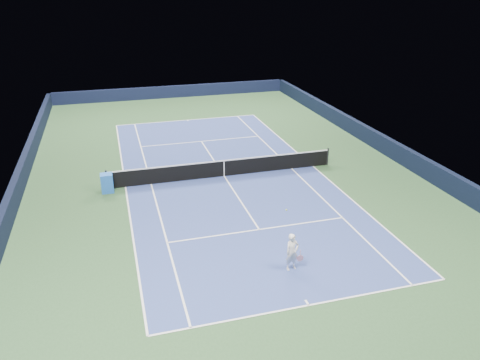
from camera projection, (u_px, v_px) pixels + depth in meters
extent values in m
plane|color=#294A28|center=(224.00, 176.00, 26.56)|extent=(40.00, 40.00, 0.00)
cube|color=black|center=(172.00, 92.00, 43.83)|extent=(22.00, 0.35, 1.10)
cube|color=black|center=(393.00, 149.00, 29.07)|extent=(0.35, 40.00, 1.10)
cube|color=black|center=(16.00, 189.00, 23.61)|extent=(0.35, 40.00, 1.10)
cube|color=navy|center=(224.00, 176.00, 26.56)|extent=(10.97, 23.77, 0.01)
cube|color=white|center=(187.00, 120.00, 37.04)|extent=(10.97, 0.08, 0.00)
cube|color=white|center=(309.00, 305.00, 16.07)|extent=(10.97, 0.08, 0.00)
cube|color=white|center=(313.00, 166.00, 27.94)|extent=(0.08, 23.77, 0.00)
cube|color=white|center=(125.00, 187.00, 25.17)|extent=(0.08, 23.77, 0.00)
cube|color=white|center=(292.00, 169.00, 27.59)|extent=(0.08, 23.77, 0.00)
cube|color=white|center=(151.00, 184.00, 25.51)|extent=(0.08, 23.77, 0.00)
cube|color=white|center=(201.00, 141.00, 32.20)|extent=(8.23, 0.08, 0.00)
cube|color=white|center=(259.00, 229.00, 20.91)|extent=(8.23, 0.08, 0.00)
cube|color=white|center=(224.00, 176.00, 26.55)|extent=(0.08, 12.80, 0.00)
cube|color=white|center=(188.00, 120.00, 36.91)|extent=(0.08, 0.30, 0.00)
cube|color=white|center=(307.00, 303.00, 16.20)|extent=(0.08, 0.30, 0.00)
cylinder|color=black|center=(107.00, 180.00, 24.73)|extent=(0.10, 0.10, 1.07)
cylinder|color=black|center=(328.00, 156.00, 27.96)|extent=(0.10, 0.10, 1.07)
cube|color=black|center=(224.00, 169.00, 26.38)|extent=(12.80, 0.03, 0.91)
cube|color=white|center=(224.00, 161.00, 26.18)|extent=(12.80, 0.04, 0.06)
cube|color=white|center=(224.00, 169.00, 26.38)|extent=(0.05, 0.04, 0.91)
cube|color=blue|center=(107.00, 183.00, 24.41)|extent=(0.62, 0.56, 1.01)
cube|color=silver|center=(113.00, 183.00, 24.50)|extent=(0.03, 0.45, 0.45)
imported|color=white|center=(292.00, 252.00, 17.79)|extent=(0.61, 0.46, 1.51)
cylinder|color=pink|center=(300.00, 253.00, 17.85)|extent=(0.03, 0.03, 0.25)
cylinder|color=black|center=(300.00, 258.00, 17.95)|extent=(0.25, 0.02, 0.25)
cylinder|color=#CB8397|center=(300.00, 258.00, 17.95)|extent=(0.27, 0.02, 0.27)
sphere|color=#BFE12F|center=(286.00, 210.00, 18.18)|extent=(0.07, 0.07, 0.07)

